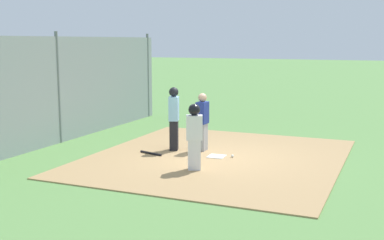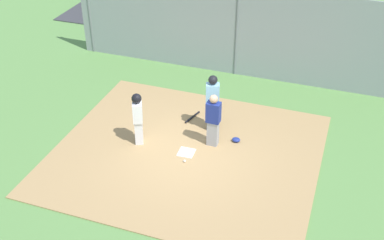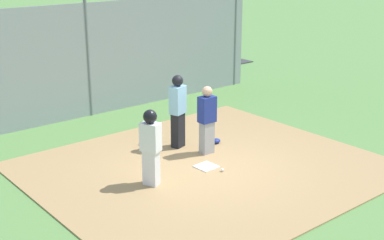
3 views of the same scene
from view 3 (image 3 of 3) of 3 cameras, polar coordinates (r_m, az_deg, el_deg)
ground_plane at (r=11.80m, az=1.53°, el=-5.17°), size 140.00×140.00×0.00m
dirt_infield at (r=11.79m, az=1.53°, el=-5.10°), size 7.20×6.40×0.03m
home_plate at (r=11.78m, az=1.53°, el=-4.99°), size 0.46×0.46×0.02m
catcher at (r=12.29m, az=1.61°, el=0.11°), size 0.39×0.27×1.61m
umpire at (r=12.66m, az=-1.52°, el=1.12°), size 0.44×0.37×1.77m
runner at (r=10.66m, az=-4.43°, el=-2.45°), size 0.39×0.45×1.59m
baseball_bat at (r=12.81m, az=-5.05°, el=-3.03°), size 0.26×0.73×0.06m
catcher_mask at (r=13.17m, az=2.56°, el=-2.24°), size 0.24×0.20×0.12m
baseball at (r=11.56m, az=3.25°, el=-5.35°), size 0.07×0.07×0.07m
backstop_fence at (r=15.35m, az=-11.02°, el=6.25°), size 12.00×0.10×3.35m
parking_lot at (r=19.98m, az=-17.51°, el=3.78°), size 18.00×5.20×0.04m
parked_car_white at (r=22.62m, az=-2.22°, el=7.72°), size 4.39×2.32×1.28m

